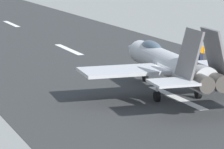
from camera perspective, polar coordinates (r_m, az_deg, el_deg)
The scene contains 5 objects.
ground_plane at distance 46.45m, azimuth 5.83°, elevation -2.10°, with size 400.00×400.00×0.00m, color gray.
runway_strip at distance 46.43m, azimuth 5.84°, elevation -2.09°, with size 240.00×26.00×0.02m.
fighter_jet at distance 46.91m, azimuth 5.13°, elevation 1.03°, with size 17.68×14.00×5.59m.
crew_person at distance 61.60m, azimuth 8.01°, elevation 1.95°, with size 0.42×0.66×1.73m.
marker_cone_far at distance 71.49m, azimuth 7.01°, elevation 2.76°, with size 0.44×0.44×0.55m, color orange.
Camera 1 is at (-39.76, 21.54, 10.60)m, focal length 101.61 mm.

